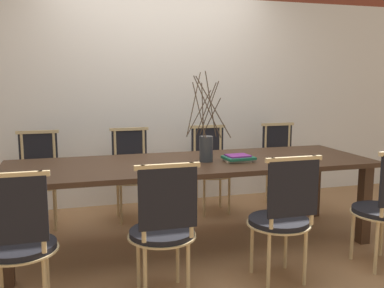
% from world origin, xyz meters
% --- Properties ---
extents(ground_plane, '(16.00, 16.00, 0.00)m').
position_xyz_m(ground_plane, '(0.00, 0.00, 0.00)').
color(ground_plane, '#9E7047').
extents(wall_rear, '(12.00, 0.06, 3.20)m').
position_xyz_m(wall_rear, '(0.00, 1.40, 1.60)').
color(wall_rear, white).
rests_on(wall_rear, ground_plane).
extents(dining_table, '(3.11, 1.00, 0.73)m').
position_xyz_m(dining_table, '(0.00, 0.00, 0.66)').
color(dining_table, '#422B1C').
rests_on(dining_table, ground_plane).
extents(chair_near_leftend, '(0.45, 0.45, 0.93)m').
position_xyz_m(chair_near_leftend, '(-1.31, -0.86, 0.49)').
color(chair_near_leftend, black).
rests_on(chair_near_leftend, ground_plane).
extents(chair_near_left, '(0.45, 0.45, 0.93)m').
position_xyz_m(chair_near_left, '(-0.44, -0.86, 0.49)').
color(chair_near_left, black).
rests_on(chair_near_left, ground_plane).
extents(chair_near_center, '(0.45, 0.45, 0.93)m').
position_xyz_m(chair_near_center, '(0.41, -0.86, 0.49)').
color(chair_near_center, black).
rests_on(chair_near_center, ground_plane).
extents(chair_far_leftend, '(0.45, 0.45, 0.93)m').
position_xyz_m(chair_far_leftend, '(-1.30, 0.86, 0.49)').
color(chair_far_leftend, black).
rests_on(chair_far_leftend, ground_plane).
extents(chair_far_left, '(0.45, 0.45, 0.93)m').
position_xyz_m(chair_far_left, '(-0.40, 0.86, 0.49)').
color(chair_far_left, black).
rests_on(chair_far_left, ground_plane).
extents(chair_far_center, '(0.45, 0.45, 0.93)m').
position_xyz_m(chair_far_center, '(0.46, 0.86, 0.49)').
color(chair_far_center, black).
rests_on(chair_far_center, ground_plane).
extents(chair_far_right, '(0.45, 0.45, 0.93)m').
position_xyz_m(chair_far_right, '(1.31, 0.86, 0.49)').
color(chair_far_right, black).
rests_on(chair_far_right, ground_plane).
extents(vase_centerpiece, '(0.35, 0.35, 0.76)m').
position_xyz_m(vase_centerpiece, '(0.11, -0.04, 0.88)').
color(vase_centerpiece, '#33383D').
rests_on(vase_centerpiece, dining_table).
extents(book_stack, '(0.26, 0.21, 0.05)m').
position_xyz_m(book_stack, '(0.38, -0.10, 0.76)').
color(book_stack, beige).
rests_on(book_stack, dining_table).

